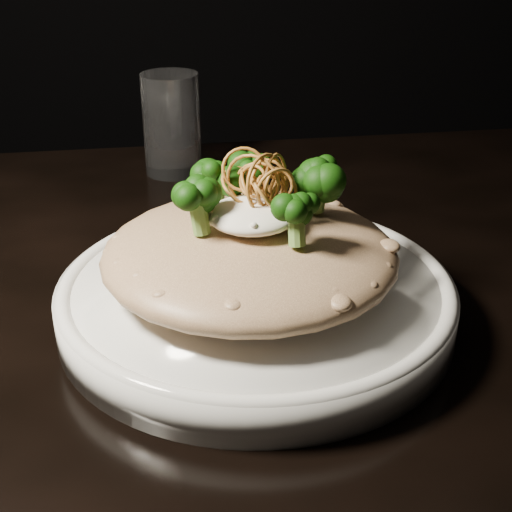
% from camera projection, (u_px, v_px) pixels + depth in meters
% --- Properties ---
extents(table, '(1.10, 0.80, 0.75)m').
position_uv_depth(table, '(156.00, 369.00, 0.65)').
color(table, black).
rests_on(table, ground).
extents(plate, '(0.31, 0.31, 0.03)m').
position_uv_depth(plate, '(256.00, 299.00, 0.57)').
color(plate, white).
rests_on(plate, table).
extents(risotto, '(0.23, 0.23, 0.05)m').
position_uv_depth(risotto, '(250.00, 254.00, 0.55)').
color(risotto, brown).
rests_on(risotto, plate).
extents(broccoli, '(0.13, 0.13, 0.05)m').
position_uv_depth(broccoli, '(262.00, 193.00, 0.53)').
color(broccoli, black).
rests_on(broccoli, risotto).
extents(cheese, '(0.07, 0.07, 0.02)m').
position_uv_depth(cheese, '(252.00, 215.00, 0.53)').
color(cheese, white).
rests_on(cheese, risotto).
extents(shallots, '(0.06, 0.06, 0.04)m').
position_uv_depth(shallots, '(263.00, 171.00, 0.53)').
color(shallots, brown).
rests_on(shallots, cheese).
extents(drinking_glass, '(0.08, 0.08, 0.12)m').
position_uv_depth(drinking_glass, '(172.00, 124.00, 0.85)').
color(drinking_glass, white).
rests_on(drinking_glass, table).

